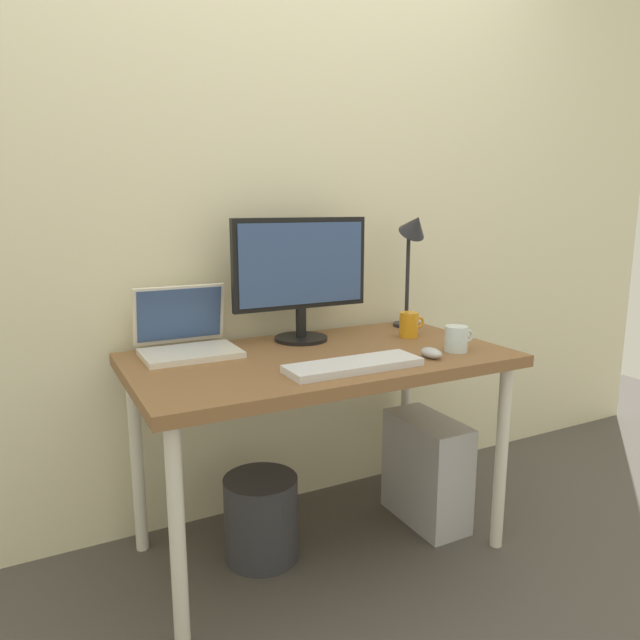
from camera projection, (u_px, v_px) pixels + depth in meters
name	position (u px, v px, depth m)	size (l,w,h in m)	color
ground_plane	(320.00, 547.00, 2.14)	(6.00, 6.00, 0.00)	#4C4742
back_wall	(271.00, 187.00, 2.24)	(4.40, 0.04, 2.60)	beige
desk	(320.00, 373.00, 2.01)	(1.28, 0.70, 0.73)	brown
monitor	(301.00, 272.00, 2.15)	(0.53, 0.20, 0.46)	black
laptop	(186.00, 336.00, 2.01)	(0.32, 0.27, 0.23)	silver
desk_lamp	(413.00, 244.00, 2.36)	(0.11, 0.16, 0.49)	#232328
keyboard	(354.00, 365.00, 1.82)	(0.44, 0.14, 0.02)	silver
mouse	(431.00, 353.00, 1.95)	(0.06, 0.09, 0.03)	#B2B2B7
coffee_mug	(409.00, 325.00, 2.25)	(0.11, 0.07, 0.10)	orange
glass_cup	(457.00, 339.00, 2.03)	(0.12, 0.08, 0.09)	silver
computer_tower	(426.00, 470.00, 2.29)	(0.18, 0.36, 0.42)	#B2B2B7
wastebasket	(261.00, 518.00, 2.05)	(0.26, 0.26, 0.30)	#333338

